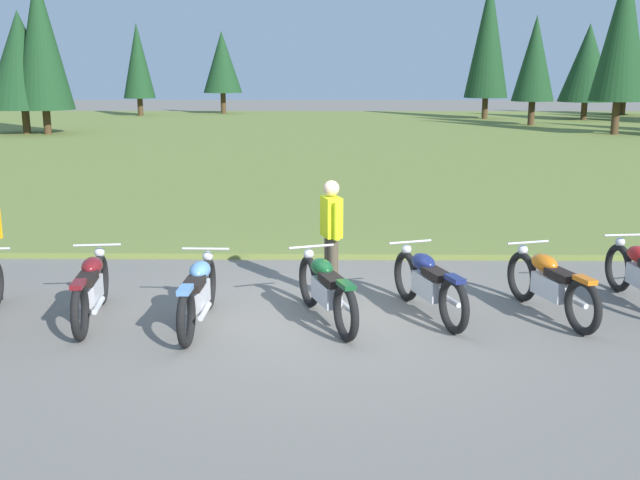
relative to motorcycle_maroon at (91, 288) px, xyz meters
name	(u,v)px	position (x,y,z in m)	size (l,w,h in m)	color
ground_plane	(319,317)	(2.92, 0.16, -0.44)	(140.00, 140.00, 0.00)	slate
grass_moorland	(328,139)	(2.92, 25.17, -0.39)	(80.00, 44.00, 0.10)	olive
forest_treeline	(488,53)	(11.52, 32.36, 3.56)	(45.06, 28.41, 8.71)	#47331E
motorcycle_maroon	(91,288)	(0.00, 0.00, 0.00)	(0.63, 2.10, 0.88)	black
motorcycle_sky_blue	(198,293)	(1.41, -0.19, 0.00)	(0.62, 2.10, 0.88)	black
motorcycle_british_green	(326,289)	(3.01, -0.01, 0.00)	(0.90, 2.01, 0.88)	black
motorcycle_navy	(428,283)	(4.34, 0.28, 0.00)	(0.87, 2.02, 0.88)	black
motorcycle_orange	(550,284)	(5.93, 0.27, 0.00)	(0.83, 2.04, 0.88)	black
rider_in_hivis_vest	(331,232)	(3.07, 1.08, 0.51)	(0.32, 0.53, 1.67)	#4C4233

